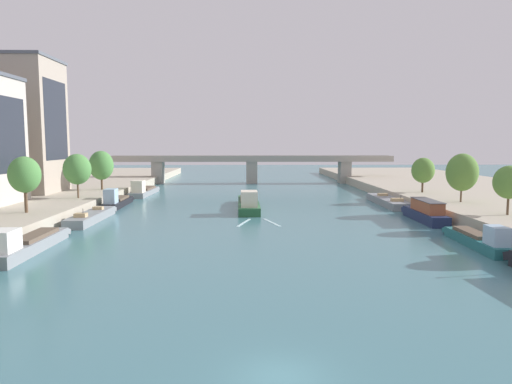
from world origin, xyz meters
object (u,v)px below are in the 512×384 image
object	(u,v)px
moored_boat_left_gap_after	(144,190)
tree_right_nearest	(462,172)
barge_midriver	(248,203)
tree_left_far	(25,175)
moored_boat_right_upstream	(479,239)
tree_right_midway	(509,182)
tree_left_by_lamp	(77,169)
moored_boat_right_gap_after	(388,201)
tree_left_midway	(101,165)
moored_boat_left_near	(117,201)
bridge_far	(252,165)
moored_boat_left_second	(92,216)
moored_boat_left_downstream	(27,244)
tree_right_past_mid	(423,170)
moored_boat_right_downstream	(425,212)

from	to	relation	value
moored_boat_left_gap_after	tree_right_nearest	distance (m)	57.46
barge_midriver	tree_left_far	xyz separation A→B (m)	(-27.14, -14.48, 5.41)
moored_boat_right_upstream	tree_right_midway	bearing A→B (deg)	48.64
tree_left_far	tree_left_by_lamp	distance (m)	15.03
moored_boat_left_gap_after	moored_boat_right_gap_after	bearing A→B (deg)	-18.70
moored_boat_right_gap_after	tree_left_midway	xyz separation A→B (m)	(-50.10, 8.38, 5.61)
tree_left_by_lamp	moored_boat_left_near	bearing A→B (deg)	30.39
tree_left_midway	bridge_far	world-z (taller)	tree_left_midway
moored_boat_left_second	tree_left_far	bearing A→B (deg)	-145.01
tree_left_far	tree_left_midway	size ratio (longest dim) A/B	0.97
moored_boat_left_second	tree_right_nearest	world-z (taller)	tree_right_nearest
moored_boat_left_second	moored_boat_right_gap_after	xyz separation A→B (m)	(44.17, 15.30, -0.00)
tree_left_midway	tree_right_midway	size ratio (longest dim) A/B	1.21
moored_boat_right_upstream	bridge_far	bearing A→B (deg)	106.12
moored_boat_right_gap_after	bridge_far	distance (m)	47.81
moored_boat_left_near	bridge_far	xyz separation A→B (m)	(22.32, 43.88, 3.70)
moored_boat_right_upstream	bridge_far	size ratio (longest dim) A/B	0.17
moored_boat_left_downstream	tree_right_past_mid	size ratio (longest dim) A/B	2.39
moored_boat_left_downstream	tree_left_far	world-z (taller)	tree_left_far
moored_boat_right_downstream	moored_boat_left_gap_after	bearing A→B (deg)	144.29
moored_boat_left_near	tree_left_far	world-z (taller)	tree_left_far
tree_left_far	bridge_far	world-z (taller)	tree_left_far
tree_left_far	moored_boat_left_gap_after	bearing A→B (deg)	79.30
tree_left_by_lamp	tree_right_past_mid	distance (m)	56.77
moored_boat_right_downstream	bridge_far	bearing A→B (deg)	110.62
moored_boat_left_second	moored_boat_left_gap_after	size ratio (longest dim) A/B	0.93
tree_left_far	tree_right_nearest	bearing A→B (deg)	8.85
moored_boat_left_downstream	tree_right_nearest	distance (m)	56.28
moored_boat_left_gap_after	tree_left_midway	world-z (taller)	tree_left_midway
tree_right_nearest	bridge_far	size ratio (longest dim) A/B	0.10
tree_left_far	tree_right_midway	xyz separation A→B (m)	(57.60, -3.06, -0.76)
tree_left_far	moored_boat_right_downstream	bearing A→B (deg)	3.62
barge_midriver	moored_boat_left_gap_after	size ratio (longest dim) A/B	1.19
tree_right_past_mid	bridge_far	xyz separation A→B (m)	(-28.93, 39.70, -0.94)
moored_boat_right_downstream	tree_right_nearest	world-z (taller)	tree_right_nearest
bridge_far	moored_boat_left_second	bearing A→B (deg)	-110.86
moored_boat_left_downstream	moored_boat_right_gap_after	xyz separation A→B (m)	(44.18, 33.24, -0.30)
moored_boat_left_gap_after	tree_right_nearest	size ratio (longest dim) A/B	2.16
moored_boat_left_gap_after	tree_left_by_lamp	world-z (taller)	tree_left_by_lamp
moored_boat_left_near	tree_right_midway	xyz separation A→B (m)	(51.68, -21.03, 4.72)
moored_boat_left_downstream	moored_boat_left_second	distance (m)	17.95
moored_boat_right_upstream	tree_right_nearest	xyz separation A→B (m)	(8.08, 21.11, 5.24)
moored_boat_left_near	moored_boat_right_upstream	distance (m)	53.06
tree_right_midway	moored_boat_left_gap_after	bearing A→B (deg)	143.55
tree_left_midway	barge_midriver	bearing A→B (deg)	-27.08
tree_left_midway	tree_right_nearest	size ratio (longest dim) A/B	1.01
barge_midriver	moored_boat_right_upstream	bearing A→B (deg)	-49.82
moored_boat_left_second	tree_right_midway	distance (m)	52.03
moored_boat_left_gap_after	moored_boat_right_upstream	bearing A→B (deg)	-47.36
tree_left_by_lamp	bridge_far	distance (m)	54.28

